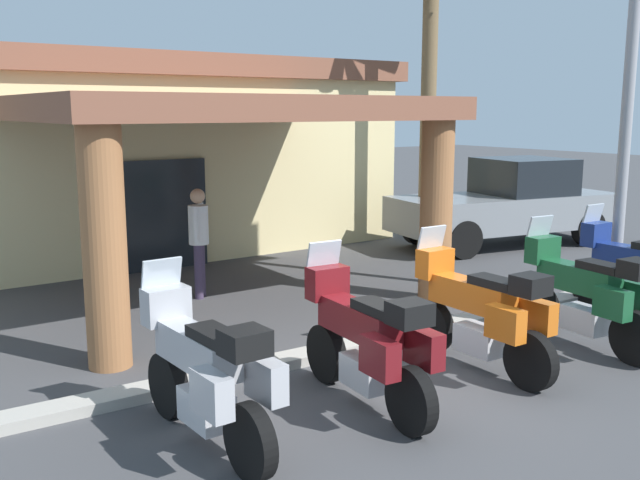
% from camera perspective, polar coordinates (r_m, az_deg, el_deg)
% --- Properties ---
extents(ground_plane, '(80.00, 80.00, 0.00)m').
position_cam_1_polar(ground_plane, '(8.39, 5.13, -10.83)').
color(ground_plane, '#424244').
extents(motel_building, '(12.34, 11.98, 4.10)m').
position_cam_1_polar(motel_building, '(16.67, -16.68, 6.73)').
color(motel_building, beige).
rests_on(motel_building, ground_plane).
extents(motorcycle_silver, '(0.73, 2.21, 1.61)m').
position_cam_1_polar(motorcycle_silver, '(6.60, -9.10, -10.42)').
color(motorcycle_silver, black).
rests_on(motorcycle_silver, ground_plane).
extents(motorcycle_maroon, '(0.72, 2.21, 1.61)m').
position_cam_1_polar(motorcycle_maroon, '(7.37, 3.74, -8.07)').
color(motorcycle_maroon, black).
rests_on(motorcycle_maroon, ground_plane).
extents(motorcycle_orange, '(0.71, 2.21, 1.61)m').
position_cam_1_polar(motorcycle_orange, '(8.57, 12.67, -5.66)').
color(motorcycle_orange, black).
rests_on(motorcycle_orange, ground_plane).
extents(motorcycle_green, '(0.73, 2.21, 1.61)m').
position_cam_1_polar(motorcycle_green, '(9.78, 20.48, -4.09)').
color(motorcycle_green, black).
rests_on(motorcycle_green, ground_plane).
extents(pedestrian, '(0.35, 0.45, 1.78)m').
position_cam_1_polar(pedestrian, '(11.70, -9.63, 0.43)').
color(pedestrian, '#3F334C').
rests_on(pedestrian, ground_plane).
extents(pickup_truck_gray, '(5.43, 2.68, 1.95)m').
position_cam_1_polar(pickup_truck_gray, '(16.66, 14.80, 2.79)').
color(pickup_truck_gray, black).
rests_on(pickup_truck_gray, ground_plane).
extents(palm_tree_near_portico, '(2.11, 2.21, 6.50)m').
position_cam_1_polar(palm_tree_near_portico, '(15.91, 8.83, 16.72)').
color(palm_tree_near_portico, brown).
rests_on(palm_tree_near_portico, ground_plane).
extents(curb_strip, '(10.72, 0.36, 0.12)m').
position_cam_1_polar(curb_strip, '(9.71, 6.66, -7.51)').
color(curb_strip, '#ADA89E').
rests_on(curb_strip, ground_plane).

